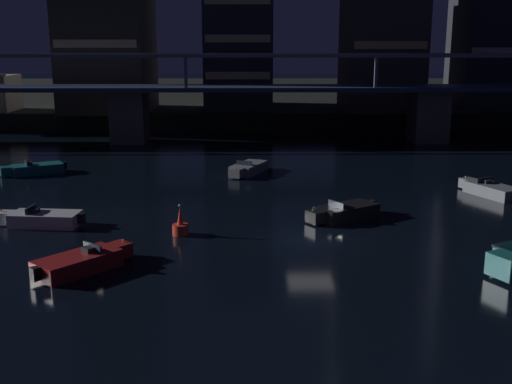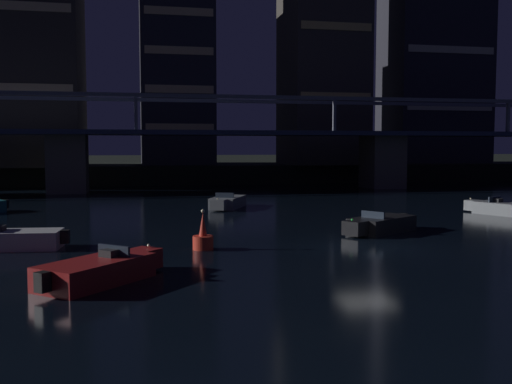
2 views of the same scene
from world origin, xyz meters
TOP-DOWN VIEW (x-y plane):
  - ground_plane at (0.00, 0.00)m, footprint 400.00×400.00m
  - far_riverbank at (0.00, 83.04)m, footprint 240.00×80.00m
  - river_bridge at (0.00, 35.04)m, footprint 102.92×6.40m
  - tower_west_tall at (-4.58, 51.50)m, footprint 8.57×12.98m
  - speedboat_near_right at (-3.44, 17.80)m, footprint 3.26×5.00m
  - speedboat_mid_left at (13.56, 9.91)m, footprint 3.24×5.01m
  - speedboat_mid_center at (-11.23, -4.64)m, footprint 4.23×4.52m
  - speedboat_mid_right at (2.40, 4.11)m, footprint 4.78×3.82m
  - speedboat_far_left at (-20.83, 17.83)m, footprint 4.92×3.44m
  - speedboat_far_center at (-15.45, 2.80)m, footprint 5.23×2.17m
  - channel_buoy at (-7.19, 0.91)m, footprint 0.90×0.90m

SIDE VIEW (x-z plane):
  - ground_plane at x=0.00m, z-range 0.00..0.00m
  - speedboat_near_right at x=-3.44m, z-range -0.17..0.99m
  - speedboat_mid_left at x=13.56m, z-range -0.17..0.99m
  - speedboat_mid_center at x=-11.23m, z-range -0.17..0.99m
  - speedboat_mid_right at x=2.40m, z-range -0.17..0.99m
  - speedboat_far_left at x=-20.83m, z-range -0.17..0.99m
  - speedboat_far_center at x=-15.45m, z-range -0.17..0.99m
  - channel_buoy at x=-7.19m, z-range -0.40..1.36m
  - far_riverbank at x=0.00m, z-range 0.00..2.20m
  - river_bridge at x=0.00m, z-range -0.33..9.05m
  - tower_west_tall at x=-4.58m, z-range 2.05..24.69m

